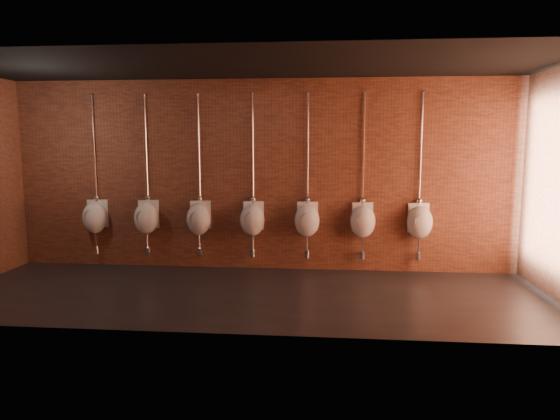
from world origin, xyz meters
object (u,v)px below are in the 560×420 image
(urinal_1, at_px, (146,217))
(urinal_3, at_px, (252,219))
(urinal_0, at_px, (95,217))
(urinal_4, at_px, (307,220))
(urinal_5, at_px, (363,220))
(urinal_2, at_px, (199,218))
(urinal_6, at_px, (420,221))

(urinal_1, distance_m, urinal_3, 1.84)
(urinal_1, relative_size, urinal_3, 1.00)
(urinal_0, relative_size, urinal_4, 1.00)
(urinal_0, distance_m, urinal_5, 4.59)
(urinal_4, xyz_separation_m, urinal_5, (0.92, 0.00, 0.00))
(urinal_5, bearing_deg, urinal_4, 180.00)
(urinal_0, height_order, urinal_1, same)
(urinal_2, bearing_deg, urinal_3, 0.00)
(urinal_0, distance_m, urinal_2, 1.84)
(urinal_2, bearing_deg, urinal_0, 180.00)
(urinal_3, distance_m, urinal_4, 0.92)
(urinal_1, relative_size, urinal_5, 1.00)
(urinal_5, bearing_deg, urinal_6, 0.00)
(urinal_0, height_order, urinal_5, same)
(urinal_4, height_order, urinal_6, same)
(urinal_6, bearing_deg, urinal_1, 180.00)
(urinal_0, xyz_separation_m, urinal_5, (4.59, 0.00, 0.00))
(urinal_1, height_order, urinal_2, same)
(urinal_0, height_order, urinal_3, same)
(urinal_4, height_order, urinal_5, same)
(urinal_0, xyz_separation_m, urinal_2, (1.84, 0.00, 0.00))
(urinal_0, bearing_deg, urinal_6, 0.00)
(urinal_5, bearing_deg, urinal_0, 180.00)
(urinal_2, xyz_separation_m, urinal_5, (2.76, 0.00, 0.00))
(urinal_2, xyz_separation_m, urinal_6, (3.67, 0.00, 0.00))
(urinal_1, bearing_deg, urinal_3, 0.00)
(urinal_2, bearing_deg, urinal_6, 0.00)
(urinal_4, bearing_deg, urinal_3, 180.00)
(urinal_0, xyz_separation_m, urinal_1, (0.92, 0.00, 0.00))
(urinal_4, relative_size, urinal_6, 1.00)
(urinal_2, relative_size, urinal_4, 1.00)
(urinal_1, xyz_separation_m, urinal_3, (1.84, 0.00, 0.00))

